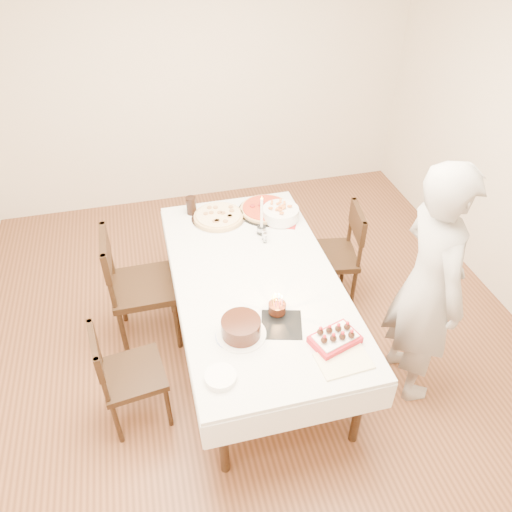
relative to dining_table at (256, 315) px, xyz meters
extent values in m
plane|color=#56311D|center=(-0.01, -0.06, -0.38)|extent=(5.00, 5.00, 0.00)
cube|color=beige|center=(-0.01, 2.44, 0.98)|extent=(4.50, 0.04, 2.70)
cube|color=silver|center=(0.00, 0.00, 0.00)|extent=(1.64, 2.36, 0.75)
imported|color=#A8A29E|center=(1.02, -0.54, 0.53)|extent=(0.46, 0.68, 1.82)
cylinder|color=beige|center=(-0.12, 0.80, 0.40)|extent=(0.48, 0.48, 0.04)
cylinder|color=red|center=(0.29, 0.81, 0.40)|extent=(0.55, 0.55, 0.04)
cube|color=#B21E1E|center=(0.38, 0.67, 0.38)|extent=(0.35, 0.35, 0.01)
cylinder|color=white|center=(0.38, 0.67, 0.43)|extent=(0.39, 0.39, 0.10)
cylinder|color=white|center=(0.17, 0.51, 0.55)|extent=(0.10, 0.10, 0.35)
cylinder|color=black|center=(-0.32, 0.93, 0.45)|extent=(0.11, 0.11, 0.15)
cylinder|color=black|center=(-0.22, -0.51, 0.44)|extent=(0.35, 0.35, 0.12)
cube|color=black|center=(0.05, -0.49, 0.38)|extent=(0.32, 0.32, 0.01)
cylinder|color=#38170F|center=(0.05, -0.37, 0.45)|extent=(0.15, 0.15, 0.13)
cube|color=beige|center=(0.32, -0.86, 0.38)|extent=(0.33, 0.23, 0.03)
cylinder|color=white|center=(-0.41, -0.81, 0.39)|extent=(0.24, 0.24, 0.04)
cylinder|color=white|center=(-0.27, -0.51, 0.38)|extent=(0.31, 0.31, 0.01)
camera|label=1|loc=(-0.65, -2.60, 2.71)|focal=35.00mm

